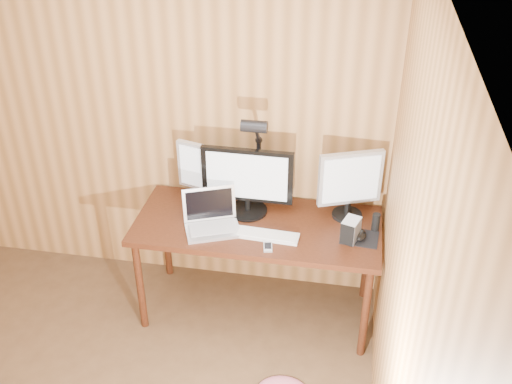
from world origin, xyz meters
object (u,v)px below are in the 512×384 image
(monitor_center, at_px, (247,180))
(keyboard, at_px, (267,235))
(monitor_right, at_px, (350,183))
(desk, at_px, (259,232))
(phone, at_px, (268,247))
(laptop, at_px, (211,219))
(speaker, at_px, (376,222))
(mouse, at_px, (360,235))
(monitor_left, at_px, (204,172))
(hard_drive, at_px, (351,230))
(desk_lamp, at_px, (256,148))

(monitor_center, bearing_deg, keyboard, -55.52)
(keyboard, bearing_deg, monitor_right, 36.69)
(desk, distance_m, phone, 0.36)
(laptop, distance_m, phone, 0.43)
(monitor_center, bearing_deg, speaker, -4.18)
(laptop, bearing_deg, mouse, -19.92)
(desk, distance_m, monitor_right, 0.69)
(phone, bearing_deg, mouse, 9.15)
(monitor_center, bearing_deg, desk, -30.14)
(monitor_left, bearing_deg, keyboard, -18.03)
(desk, distance_m, hard_drive, 0.65)
(monitor_right, bearing_deg, monitor_center, 163.88)
(desk, xyz_separation_m, speaker, (0.75, -0.01, 0.18))
(phone, height_order, desk_lamp, desk_lamp)
(laptop, bearing_deg, monitor_center, 24.33)
(monitor_right, relative_size, desk_lamp, 0.66)
(phone, bearing_deg, monitor_left, 128.49)
(desk_lamp, bearing_deg, mouse, -2.99)
(laptop, bearing_deg, monitor_right, -4.62)
(phone, bearing_deg, desk_lamp, 98.04)
(desk, xyz_separation_m, desk_lamp, (-0.04, 0.13, 0.56))
(monitor_right, distance_m, desk_lamp, 0.64)
(monitor_center, distance_m, keyboard, 0.39)
(phone, bearing_deg, monitor_center, 107.35)
(desk, bearing_deg, monitor_center, 149.51)
(keyboard, xyz_separation_m, hard_drive, (0.51, 0.06, 0.06))
(monitor_right, xyz_separation_m, hard_drive, (0.03, -0.26, -0.18))
(hard_drive, bearing_deg, speaker, 59.39)
(hard_drive, distance_m, speaker, 0.20)
(mouse, height_order, speaker, speaker)
(laptop, relative_size, mouse, 3.43)
(laptop, xyz_separation_m, speaker, (1.04, 0.14, -0.00))
(phone, relative_size, speaker, 0.94)
(speaker, bearing_deg, keyboard, -164.10)
(hard_drive, bearing_deg, desk, -175.22)
(laptop, height_order, phone, laptop)
(desk, relative_size, monitor_center, 2.66)
(laptop, height_order, mouse, laptop)
(desk, relative_size, monitor_left, 3.67)
(monitor_center, height_order, phone, monitor_center)
(desk, bearing_deg, phone, -71.08)
(monitor_left, bearing_deg, mouse, 3.22)
(monitor_right, xyz_separation_m, keyboard, (-0.48, -0.32, -0.25))
(hard_drive, distance_m, desk_lamp, 0.79)
(hard_drive, bearing_deg, monitor_left, -176.34)
(monitor_right, xyz_separation_m, phone, (-0.46, -0.43, -0.25))
(monitor_center, xyz_separation_m, monitor_right, (0.66, 0.06, 0.01))
(monitor_right, relative_size, speaker, 3.93)
(keyboard, bearing_deg, mouse, 11.79)
(monitor_center, relative_size, monitor_left, 1.38)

